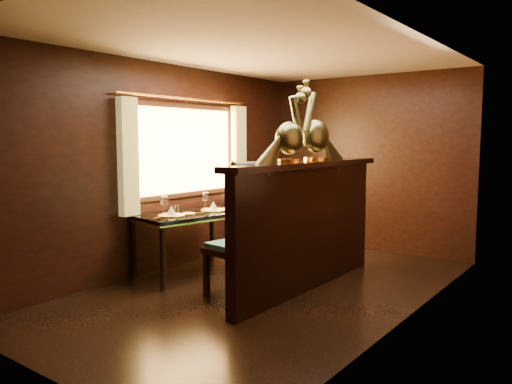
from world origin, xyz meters
The scene contains 8 objects.
ground centered at (0.00, 0.00, 0.00)m, with size 5.00×5.00×0.00m, color black.
room_shell centered at (-0.09, 0.02, 1.58)m, with size 3.04×5.04×2.52m.
partition centered at (0.32, 0.30, 0.71)m, with size 0.26×2.70×1.36m.
dining_table centered at (-1.05, -0.08, 0.67)m, with size 0.99×1.38×0.94m.
chair_left centered at (-0.02, -0.38, 0.73)m, with size 0.56×0.59×1.39m.
chair_right centered at (-0.06, 0.12, 0.72)m, with size 0.61×0.63×1.39m.
peacock_left centered at (0.33, -0.08, 1.74)m, with size 0.24×0.65×0.77m, color #174635, non-canonical shape.
peacock_right centered at (0.33, 0.42, 1.78)m, with size 0.26×0.70×0.84m, color #174635, non-canonical shape.
Camera 1 is at (3.01, -4.22, 1.59)m, focal length 35.00 mm.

